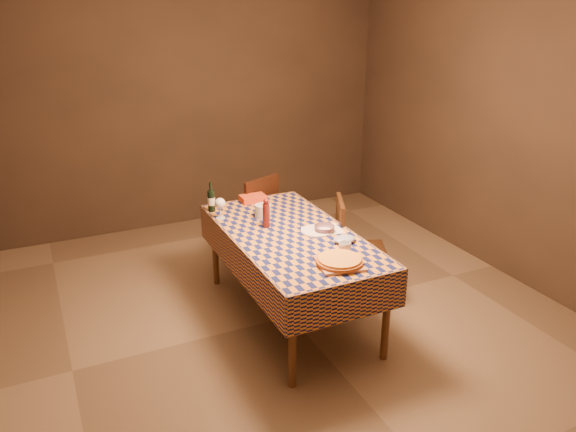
{
  "coord_description": "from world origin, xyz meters",
  "views": [
    {
      "loc": [
        -1.77,
        -3.73,
        2.54
      ],
      "look_at": [
        0.0,
        0.05,
        0.9
      ],
      "focal_mm": 35.0,
      "sensor_mm": 36.0,
      "label": 1
    }
  ],
  "objects_px": {
    "dining_table": "(291,242)",
    "chair_far": "(254,215)",
    "wine_bottle": "(211,200)",
    "pizza": "(340,260)",
    "white_plate": "(316,231)",
    "cutting_board": "(339,263)",
    "chair_right": "(352,244)",
    "bowl": "(324,229)"
  },
  "relations": [
    {
      "from": "dining_table",
      "to": "chair_far",
      "type": "xyz_separation_m",
      "value": [
        0.12,
        1.08,
        -0.17
      ]
    },
    {
      "from": "wine_bottle",
      "to": "pizza",
      "type": "bearing_deg",
      "value": -70.84
    },
    {
      "from": "wine_bottle",
      "to": "white_plate",
      "type": "height_order",
      "value": "wine_bottle"
    },
    {
      "from": "cutting_board",
      "to": "wine_bottle",
      "type": "bearing_deg",
      "value": 109.16
    },
    {
      "from": "dining_table",
      "to": "chair_right",
      "type": "bearing_deg",
      "value": 6.88
    },
    {
      "from": "pizza",
      "to": "chair_far",
      "type": "distance_m",
      "value": 1.76
    },
    {
      "from": "pizza",
      "to": "white_plate",
      "type": "relative_size",
      "value": 1.63
    },
    {
      "from": "pizza",
      "to": "chair_right",
      "type": "xyz_separation_m",
      "value": [
        0.56,
        0.73,
        -0.28
      ]
    },
    {
      "from": "wine_bottle",
      "to": "cutting_board",
      "type": "bearing_deg",
      "value": -70.84
    },
    {
      "from": "dining_table",
      "to": "pizza",
      "type": "xyz_separation_m",
      "value": [
        0.07,
        -0.66,
        0.11
      ]
    },
    {
      "from": "dining_table",
      "to": "wine_bottle",
      "type": "xyz_separation_m",
      "value": [
        -0.42,
        0.75,
        0.18
      ]
    },
    {
      "from": "dining_table",
      "to": "white_plate",
      "type": "bearing_deg",
      "value": -17.55
    },
    {
      "from": "chair_right",
      "to": "bowl",
      "type": "bearing_deg",
      "value": -156.08
    },
    {
      "from": "dining_table",
      "to": "cutting_board",
      "type": "xyz_separation_m",
      "value": [
        0.07,
        -0.66,
        0.09
      ]
    },
    {
      "from": "white_plate",
      "to": "cutting_board",
      "type": "bearing_deg",
      "value": -102.32
    },
    {
      "from": "white_plate",
      "to": "bowl",
      "type": "bearing_deg",
      "value": -25.55
    },
    {
      "from": "pizza",
      "to": "white_plate",
      "type": "bearing_deg",
      "value": 77.68
    },
    {
      "from": "dining_table",
      "to": "chair_far",
      "type": "height_order",
      "value": "chair_far"
    },
    {
      "from": "pizza",
      "to": "chair_right",
      "type": "height_order",
      "value": "chair_right"
    },
    {
      "from": "bowl",
      "to": "wine_bottle",
      "type": "height_order",
      "value": "wine_bottle"
    },
    {
      "from": "cutting_board",
      "to": "chair_far",
      "type": "xyz_separation_m",
      "value": [
        0.04,
        1.74,
        -0.26
      ]
    },
    {
      "from": "chair_far",
      "to": "dining_table",
      "type": "bearing_deg",
      "value": -96.08
    },
    {
      "from": "cutting_board",
      "to": "chair_right",
      "type": "relative_size",
      "value": 0.33
    },
    {
      "from": "cutting_board",
      "to": "chair_far",
      "type": "distance_m",
      "value": 1.76
    },
    {
      "from": "pizza",
      "to": "chair_far",
      "type": "bearing_deg",
      "value": 88.52
    },
    {
      "from": "pizza",
      "to": "wine_bottle",
      "type": "xyz_separation_m",
      "value": [
        -0.49,
        1.4,
        0.06
      ]
    },
    {
      "from": "bowl",
      "to": "cutting_board",
      "type": "bearing_deg",
      "value": -108.29
    },
    {
      "from": "white_plate",
      "to": "chair_right",
      "type": "xyz_separation_m",
      "value": [
        0.43,
        0.14,
        -0.25
      ]
    },
    {
      "from": "chair_right",
      "to": "chair_far",
      "type": "bearing_deg",
      "value": 117.3
    },
    {
      "from": "chair_far",
      "to": "chair_right",
      "type": "xyz_separation_m",
      "value": [
        0.52,
        -1.01,
        0.0
      ]
    },
    {
      "from": "pizza",
      "to": "bowl",
      "type": "bearing_deg",
      "value": 71.71
    },
    {
      "from": "cutting_board",
      "to": "wine_bottle",
      "type": "relative_size",
      "value": 1.16
    },
    {
      "from": "cutting_board",
      "to": "bowl",
      "type": "xyz_separation_m",
      "value": [
        0.19,
        0.57,
        0.02
      ]
    },
    {
      "from": "cutting_board",
      "to": "dining_table",
      "type": "bearing_deg",
      "value": 96.11
    },
    {
      "from": "dining_table",
      "to": "chair_far",
      "type": "bearing_deg",
      "value": 83.92
    },
    {
      "from": "dining_table",
      "to": "chair_far",
      "type": "relative_size",
      "value": 1.98
    },
    {
      "from": "bowl",
      "to": "chair_far",
      "type": "distance_m",
      "value": 1.21
    },
    {
      "from": "wine_bottle",
      "to": "white_plate",
      "type": "relative_size",
      "value": 1.04
    },
    {
      "from": "chair_right",
      "to": "dining_table",
      "type": "bearing_deg",
      "value": -173.12
    },
    {
      "from": "chair_far",
      "to": "chair_right",
      "type": "relative_size",
      "value": 1.0
    },
    {
      "from": "bowl",
      "to": "wine_bottle",
      "type": "xyz_separation_m",
      "value": [
        -0.67,
        0.84,
        0.07
      ]
    },
    {
      "from": "pizza",
      "to": "chair_right",
      "type": "bearing_deg",
      "value": 52.43
    }
  ]
}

